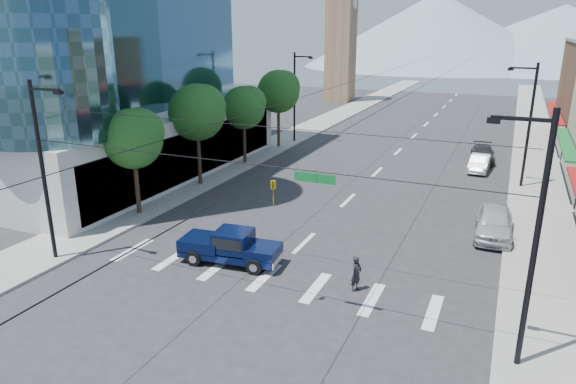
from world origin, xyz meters
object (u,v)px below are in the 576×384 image
at_px(parked_car_mid, 479,163).
at_px(parked_car_far, 483,154).
at_px(pickup_truck, 230,246).
at_px(pedestrian, 356,274).
at_px(parked_car_near, 494,223).

xyz_separation_m(parked_car_mid, parked_car_far, (0.00, 3.52, 0.01)).
xyz_separation_m(pickup_truck, pedestrian, (6.59, -0.25, -0.08)).
bearing_deg(parked_car_near, parked_car_far, 93.68).
relative_size(pickup_truck, pedestrian, 3.21).
distance_m(pickup_truck, pedestrian, 6.60).
bearing_deg(parked_car_mid, pickup_truck, -111.12).
height_order(pedestrian, parked_car_far, pedestrian).
height_order(pedestrian, parked_car_mid, pedestrian).
xyz_separation_m(pedestrian, parked_car_far, (3.49, 27.17, -0.12)).
xyz_separation_m(parked_car_near, parked_car_far, (-1.80, 18.03, -0.15)).
height_order(pickup_truck, parked_car_mid, pickup_truck).
bearing_deg(parked_car_far, pickup_truck, -115.66).
xyz_separation_m(parked_car_near, parked_car_mid, (-1.80, 14.51, -0.17)).
xyz_separation_m(pedestrian, parked_car_mid, (3.49, 23.65, -0.14)).
relative_size(pickup_truck, parked_car_far, 1.10).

